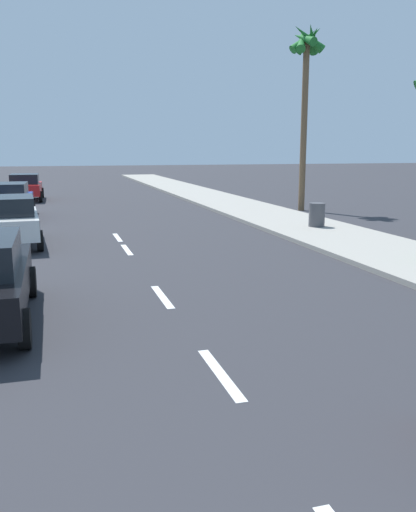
{
  "coord_description": "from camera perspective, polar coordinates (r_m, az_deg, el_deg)",
  "views": [
    {
      "loc": [
        -2.09,
        0.78,
        3.05
      ],
      "look_at": [
        0.6,
        10.14,
        1.1
      ],
      "focal_mm": 37.91,
      "sensor_mm": 36.0,
      "label": 1
    }
  ],
  "objects": [
    {
      "name": "sidewalk_strip",
      "position": [
        23.38,
        7.67,
        3.89
      ],
      "size": [
        3.6,
        80.0,
        0.14
      ],
      "primitive_type": "cube",
      "color": "#9E998E",
      "rests_on": "ground"
    },
    {
      "name": "lane_stripe_3",
      "position": [
        11.35,
        -4.85,
        -4.29
      ],
      "size": [
        0.16,
        1.8,
        0.01
      ],
      "primitive_type": "cube",
      "color": "white",
      "rests_on": "ground"
    },
    {
      "name": "ground_plane",
      "position": [
        19.58,
        -9.71,
        2.19
      ],
      "size": [
        160.0,
        160.0,
        0.0
      ],
      "primitive_type": "plane",
      "color": "#2D2D33"
    },
    {
      "name": "palm_tree_far",
      "position": [
        27.6,
        10.34,
        19.5
      ],
      "size": [
        1.7,
        1.84,
        8.89
      ],
      "color": "brown",
      "rests_on": "ground"
    },
    {
      "name": "parked_car_blue",
      "position": [
        25.3,
        -20.36,
        5.6
      ],
      "size": [
        2.14,
        4.43,
        1.57
      ],
      "rotation": [
        0.0,
        0.0,
        -0.03
      ],
      "color": "#1E389E",
      "rests_on": "ground"
    },
    {
      "name": "lane_stripe_2",
      "position": [
        7.61,
        1.31,
        -12.28
      ],
      "size": [
        0.16,
        1.8,
        0.01
      ],
      "primitive_type": "cube",
      "color": "white",
      "rests_on": "ground"
    },
    {
      "name": "parked_car_red",
      "position": [
        33.91,
        -18.71,
        6.98
      ],
      "size": [
        2.01,
        4.23,
        1.57
      ],
      "rotation": [
        0.0,
        0.0,
        -0.02
      ],
      "color": "red",
      "rests_on": "ground"
    },
    {
      "name": "parked_car_white",
      "position": [
        18.25,
        -20.27,
        3.65
      ],
      "size": [
        2.09,
        4.22,
        1.57
      ],
      "rotation": [
        0.0,
        0.0,
        0.05
      ],
      "color": "white",
      "rests_on": "ground"
    },
    {
      "name": "lane_stripe_4",
      "position": [
        16.68,
        -8.56,
        0.66
      ],
      "size": [
        0.16,
        1.8,
        0.01
      ],
      "primitive_type": "cube",
      "color": "white",
      "rests_on": "ground"
    },
    {
      "name": "trash_bin_far",
      "position": [
        20.83,
        11.41,
        4.29
      ],
      "size": [
        0.6,
        0.6,
        0.89
      ],
      "primitive_type": "cylinder",
      "color": "#47474C",
      "rests_on": "sidewalk_strip"
    },
    {
      "name": "lane_stripe_5",
      "position": [
        19.03,
        -9.53,
        1.95
      ],
      "size": [
        0.16,
        1.8,
        0.01
      ],
      "primitive_type": "cube",
      "color": "white",
      "rests_on": "ground"
    }
  ]
}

